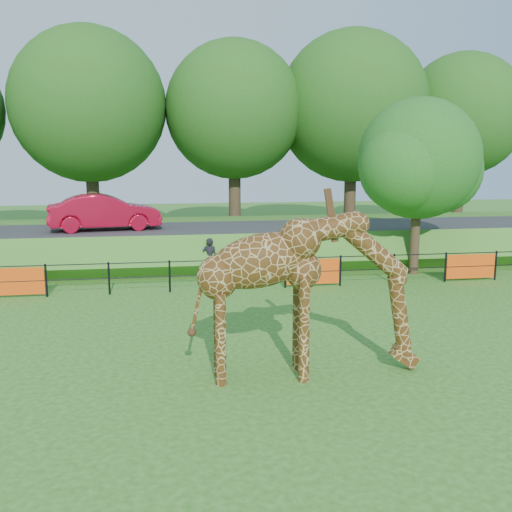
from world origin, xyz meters
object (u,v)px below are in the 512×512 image
(giraffe, at_px, (308,295))
(tree_east, at_px, (420,163))
(car_red, at_px, (105,212))
(visitor, at_px, (210,258))

(giraffe, relative_size, tree_east, 0.72)
(car_red, height_order, visitor, car_red)
(giraffe, bearing_deg, tree_east, 55.97)
(car_red, xyz_separation_m, tree_east, (12.22, -4.36, 2.09))
(tree_east, bearing_deg, giraffe, -125.48)
(giraffe, bearing_deg, visitor, 98.42)
(giraffe, distance_m, tree_east, 12.08)
(giraffe, distance_m, visitor, 10.13)
(giraffe, height_order, tree_east, tree_east)
(giraffe, bearing_deg, car_red, 112.48)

